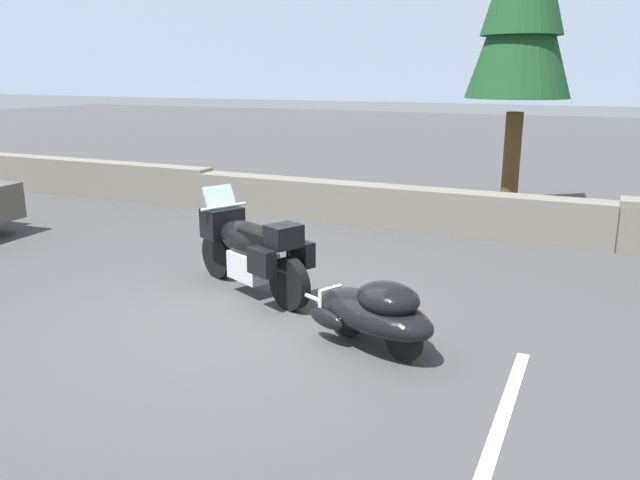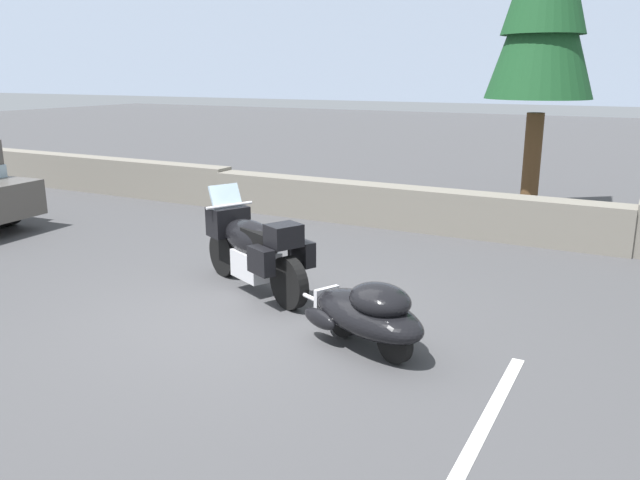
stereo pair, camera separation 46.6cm
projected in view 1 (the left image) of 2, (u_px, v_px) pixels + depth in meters
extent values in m
plane|color=#424244|center=(246.00, 317.00, 7.57)|extent=(80.00, 80.00, 0.00)
cube|color=slate|center=(67.00, 176.00, 15.16)|extent=(8.00, 0.48, 0.84)
cube|color=slate|center=(384.00, 206.00, 11.94)|extent=(8.00, 0.53, 0.78)
cube|color=#99A8BF|center=(592.00, 35.00, 89.25)|extent=(240.00, 80.00, 16.00)
cylinder|color=black|center=(218.00, 255.00, 8.96)|extent=(0.66, 0.41, 0.66)
cylinder|color=black|center=(289.00, 283.00, 7.75)|extent=(0.66, 0.41, 0.66)
cube|color=silver|center=(253.00, 265.00, 8.30)|extent=(0.73, 0.65, 0.36)
ellipsoid|color=black|center=(248.00, 240.00, 8.29)|extent=(1.27, 0.91, 0.48)
cube|color=black|center=(223.00, 222.00, 8.72)|extent=(0.55, 0.62, 0.40)
cube|color=#9EB7C6|center=(220.00, 198.00, 8.68)|extent=(0.36, 0.48, 0.34)
cube|color=black|center=(261.00, 237.00, 8.05)|extent=(0.66, 0.56, 0.16)
cube|color=black|center=(284.00, 236.00, 7.67)|extent=(0.46, 0.50, 0.28)
cube|color=black|center=(262.00, 262.00, 7.59)|extent=(0.43, 0.32, 0.32)
cube|color=black|center=(301.00, 253.00, 7.97)|extent=(0.43, 0.32, 0.32)
cylinder|color=silver|center=(224.00, 207.00, 8.63)|extent=(0.34, 0.65, 0.04)
cylinder|color=silver|center=(219.00, 238.00, 8.86)|extent=(0.26, 0.17, 0.54)
cylinder|color=black|center=(348.00, 317.00, 6.99)|extent=(0.44, 0.28, 0.44)
cylinder|color=black|center=(404.00, 340.00, 6.38)|extent=(0.44, 0.28, 0.44)
ellipsoid|color=black|center=(375.00, 313.00, 6.65)|extent=(1.65, 1.26, 0.40)
ellipsoid|color=black|center=(388.00, 298.00, 6.46)|extent=(0.89, 0.81, 0.32)
cube|color=silver|center=(330.00, 298.00, 7.17)|extent=(0.19, 0.31, 0.24)
ellipsoid|color=black|center=(326.00, 319.00, 6.78)|extent=(0.53, 0.35, 0.20)
ellipsoid|color=black|center=(369.00, 305.00, 7.18)|extent=(0.53, 0.35, 0.20)
cylinder|color=silver|center=(309.00, 296.00, 7.49)|extent=(0.65, 0.34, 0.05)
cylinder|color=brown|center=(511.00, 163.00, 12.92)|extent=(0.34, 0.34, 2.06)
cone|color=#194723|center=(523.00, 11.00, 12.16)|extent=(2.03, 2.03, 3.26)
cube|color=silver|center=(494.00, 443.00, 4.98)|extent=(0.12, 3.60, 0.01)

